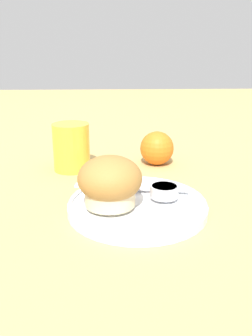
{
  "coord_description": "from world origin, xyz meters",
  "views": [
    {
      "loc": [
        -0.03,
        -0.55,
        0.25
      ],
      "look_at": [
        -0.01,
        0.02,
        0.06
      ],
      "focal_mm": 40.0,
      "sensor_mm": 36.0,
      "label": 1
    }
  ],
  "objects": [
    {
      "name": "plate",
      "position": [
        0.01,
        -0.03,
        0.01
      ],
      "size": [
        0.21,
        0.21,
        0.02
      ],
      "color": "white",
      "rests_on": "ground_plane"
    },
    {
      "name": "muffin",
      "position": [
        -0.03,
        -0.04,
        0.06
      ],
      "size": [
        0.09,
        0.09,
        0.07
      ],
      "color": "beige",
      "rests_on": "plate"
    },
    {
      "name": "ground_plane",
      "position": [
        0.0,
        0.0,
        0.0
      ],
      "size": [
        3.0,
        3.0,
        0.0
      ],
      "primitive_type": "plane",
      "color": "tan"
    },
    {
      "name": "cream_ramekin",
      "position": [
        0.05,
        -0.02,
        0.03
      ],
      "size": [
        0.04,
        0.04,
        0.02
      ],
      "color": "silver",
      "rests_on": "plate"
    },
    {
      "name": "orange_fruit",
      "position": [
        0.06,
        0.2,
        0.04
      ],
      "size": [
        0.07,
        0.07,
        0.07
      ],
      "color": "orange",
      "rests_on": "ground_plane"
    },
    {
      "name": "berry_pair",
      "position": [
        0.01,
        0.03,
        0.03
      ],
      "size": [
        0.02,
        0.01,
        0.01
      ],
      "color": "maroon",
      "rests_on": "plate"
    },
    {
      "name": "juice_glass",
      "position": [
        -0.11,
        0.18,
        0.05
      ],
      "size": [
        0.07,
        0.07,
        0.1
      ],
      "color": "gold",
      "rests_on": "ground_plane"
    },
    {
      "name": "butter_knife",
      "position": [
        0.0,
        0.02,
        0.02
      ],
      "size": [
        0.19,
        0.04,
        0.0
      ],
      "rotation": [
        0.0,
        0.0,
        -0.15
      ],
      "color": "silver",
      "rests_on": "plate"
    }
  ]
}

